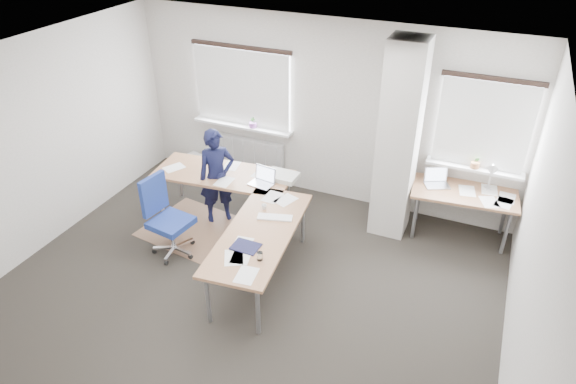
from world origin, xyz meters
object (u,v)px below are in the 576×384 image
at_px(desk_main, 243,202).
at_px(task_chair, 170,233).
at_px(desk_side, 464,194).
at_px(person, 217,177).

bearing_deg(desk_main, task_chair, -152.56).
bearing_deg(desk_main, desk_side, 21.26).
height_order(desk_main, person, person).
relative_size(desk_main, person, 1.84).
relative_size(desk_side, person, 1.01).
bearing_deg(person, desk_side, -25.21).
xyz_separation_m(desk_side, task_chair, (-3.53, -1.94, -0.37)).
height_order(desk_main, task_chair, task_chair).
xyz_separation_m(desk_main, person, (-0.64, 0.42, 0.03)).
height_order(task_chair, person, person).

